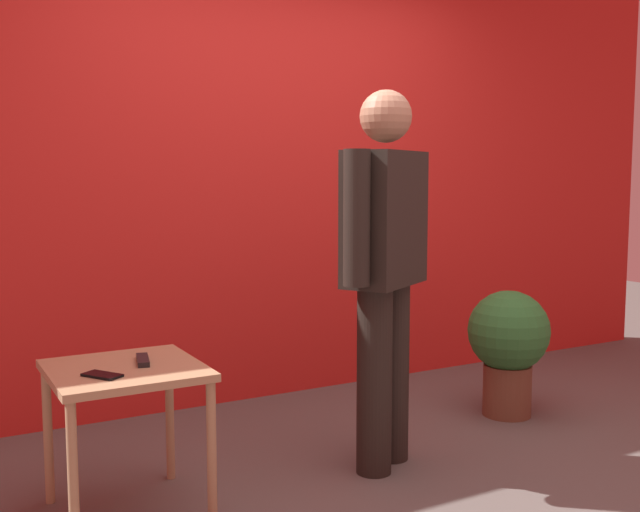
{
  "coord_description": "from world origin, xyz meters",
  "views": [
    {
      "loc": [
        -1.86,
        -2.34,
        1.3
      ],
      "look_at": [
        -0.25,
        0.55,
        0.94
      ],
      "focal_mm": 41.83,
      "sensor_mm": 36.0,
      "label": 1
    }
  ],
  "objects_px": {
    "standing_person": "(384,260)",
    "side_table": "(126,388)",
    "tv_remote": "(143,360)",
    "cell_phone": "(102,375)",
    "potted_plant": "(508,342)"
  },
  "relations": [
    {
      "from": "side_table",
      "to": "potted_plant",
      "type": "bearing_deg",
      "value": 5.01
    },
    {
      "from": "standing_person",
      "to": "side_table",
      "type": "bearing_deg",
      "value": 176.21
    },
    {
      "from": "side_table",
      "to": "tv_remote",
      "type": "xyz_separation_m",
      "value": [
        0.08,
        0.03,
        0.09
      ]
    },
    {
      "from": "tv_remote",
      "to": "cell_phone",
      "type": "bearing_deg",
      "value": -132.16
    },
    {
      "from": "tv_remote",
      "to": "potted_plant",
      "type": "bearing_deg",
      "value": 17.4
    },
    {
      "from": "tv_remote",
      "to": "potted_plant",
      "type": "relative_size",
      "value": 0.25
    },
    {
      "from": "side_table",
      "to": "tv_remote",
      "type": "height_order",
      "value": "tv_remote"
    },
    {
      "from": "potted_plant",
      "to": "cell_phone",
      "type": "bearing_deg",
      "value": -172.64
    },
    {
      "from": "side_table",
      "to": "potted_plant",
      "type": "distance_m",
      "value": 2.13
    },
    {
      "from": "potted_plant",
      "to": "tv_remote",
      "type": "bearing_deg",
      "value": -175.55
    },
    {
      "from": "cell_phone",
      "to": "tv_remote",
      "type": "height_order",
      "value": "tv_remote"
    },
    {
      "from": "cell_phone",
      "to": "potted_plant",
      "type": "bearing_deg",
      "value": -25.41
    },
    {
      "from": "cell_phone",
      "to": "tv_remote",
      "type": "relative_size",
      "value": 0.85
    },
    {
      "from": "cell_phone",
      "to": "standing_person",
      "type": "bearing_deg",
      "value": -31.52
    },
    {
      "from": "standing_person",
      "to": "cell_phone",
      "type": "relative_size",
      "value": 11.59
    }
  ]
}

